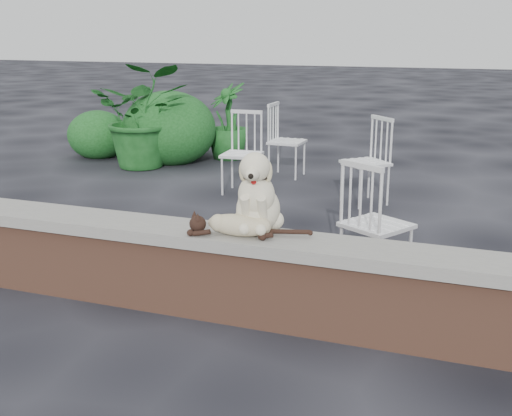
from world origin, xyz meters
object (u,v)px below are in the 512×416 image
(dog, at_px, (258,190))
(chair_e, at_px, (287,140))
(chair_c, at_px, (377,223))
(potted_plant_a, at_px, (144,115))
(potted_plant_b, at_px, (228,121))
(chair_a, at_px, (242,153))
(chair_d, at_px, (366,161))
(cat, at_px, (238,224))

(dog, distance_m, chair_e, 4.18)
(chair_c, relative_size, potted_plant_a, 0.66)
(chair_c, distance_m, potted_plant_b, 4.97)
(potted_plant_a, bearing_deg, chair_a, -26.75)
(dog, height_order, chair_d, dog)
(dog, distance_m, potted_plant_b, 5.35)
(cat, distance_m, potted_plant_a, 5.05)
(potted_plant_b, bearing_deg, dog, -65.50)
(dog, bearing_deg, chair_e, 94.83)
(chair_e, relative_size, potted_plant_b, 0.85)
(potted_plant_b, bearing_deg, chair_d, -37.79)
(chair_e, bearing_deg, cat, -165.58)
(dog, relative_size, chair_e, 0.58)
(potted_plant_b, bearing_deg, cat, -66.92)
(chair_e, distance_m, chair_d, 1.56)
(cat, height_order, chair_a, chair_a)
(chair_a, xyz_separation_m, chair_e, (0.23, 1.01, 0.00))
(chair_a, height_order, chair_e, same)
(cat, height_order, potted_plant_a, potted_plant_a)
(cat, relative_size, chair_a, 0.98)
(chair_c, height_order, potted_plant_b, potted_plant_b)
(chair_c, bearing_deg, potted_plant_b, -24.21)
(chair_a, height_order, chair_d, same)
(chair_d, bearing_deg, chair_c, -31.97)
(dog, bearing_deg, potted_plant_b, 104.67)
(chair_d, distance_m, chair_c, 2.29)
(potted_plant_b, bearing_deg, chair_e, -35.66)
(cat, height_order, chair_d, chair_d)
(dog, height_order, chair_c, dog)
(chair_e, bearing_deg, chair_d, -128.45)
(chair_e, xyz_separation_m, potted_plant_b, (-1.16, 0.83, 0.08))
(chair_d, height_order, potted_plant_a, potted_plant_a)
(dog, relative_size, chair_d, 0.58)
(chair_d, relative_size, potted_plant_a, 0.66)
(chair_a, relative_size, chair_e, 1.00)
(chair_a, xyz_separation_m, potted_plant_a, (-1.78, 0.90, 0.24))
(cat, xyz_separation_m, chair_a, (-1.21, 3.17, -0.19))
(cat, height_order, chair_e, chair_e)
(cat, bearing_deg, chair_e, 93.29)
(chair_a, relative_size, chair_c, 1.00)
(chair_e, distance_m, potted_plant_a, 2.03)
(dog, relative_size, cat, 0.59)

